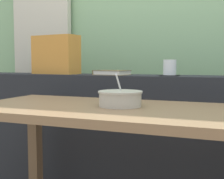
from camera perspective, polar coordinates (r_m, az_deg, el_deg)
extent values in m
cube|color=beige|center=(2.90, -12.75, 11.85)|extent=(0.56, 0.06, 2.50)
cube|color=#23262B|center=(2.00, 3.60, -9.15)|extent=(2.80, 0.30, 0.82)
cube|color=brown|center=(1.95, -13.82, -11.96)|extent=(0.06, 0.06, 0.67)
cube|color=#846647|center=(1.37, -0.38, -3.90)|extent=(1.27, 0.62, 0.03)
cube|color=black|center=(1.83, 10.50, 2.53)|extent=(0.10, 0.10, 0.00)
cylinder|color=white|center=(1.83, 10.52, 4.00)|extent=(0.08, 0.08, 0.09)
cylinder|color=#CC4C38|center=(1.83, 10.52, 3.65)|extent=(0.07, 0.07, 0.06)
cube|color=brown|center=(1.95, 0.03, 2.72)|extent=(0.22, 0.18, 0.00)
cube|color=silver|center=(1.95, 0.03, 3.12)|extent=(0.21, 0.17, 0.02)
cube|color=brown|center=(1.95, 0.03, 3.51)|extent=(0.22, 0.18, 0.00)
cube|color=brown|center=(2.01, -2.36, 3.16)|extent=(0.03, 0.14, 0.03)
cube|color=#D18938|center=(2.17, -10.21, 6.26)|extent=(0.34, 0.18, 0.26)
cylinder|color=#BCB7A8|center=(1.37, 1.52, -1.69)|extent=(0.19, 0.19, 0.07)
cylinder|color=#BCB7A8|center=(1.37, 1.52, -0.44)|extent=(0.20, 0.20, 0.01)
cylinder|color=brown|center=(1.37, 1.51, -2.08)|extent=(0.16, 0.16, 0.04)
cylinder|color=silver|center=(1.40, 1.49, 0.30)|extent=(0.01, 0.12, 0.13)
ellipsoid|color=silver|center=(1.42, 1.76, -1.34)|extent=(0.03, 0.05, 0.01)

